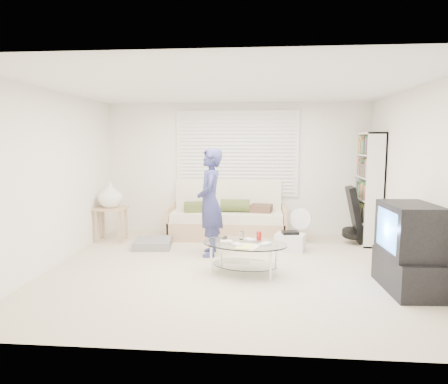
# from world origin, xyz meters

# --- Properties ---
(ground) EXTENTS (5.00, 5.00, 0.00)m
(ground) POSITION_xyz_m (0.00, 0.00, 0.00)
(ground) COLOR #C4B499
(ground) RESTS_ON ground
(room_shell) EXTENTS (5.02, 4.52, 2.51)m
(room_shell) POSITION_xyz_m (0.00, 0.48, 1.63)
(room_shell) COLOR white
(room_shell) RESTS_ON ground
(window_blinds) EXTENTS (2.32, 0.08, 1.62)m
(window_blinds) POSITION_xyz_m (0.00, 2.20, 1.55)
(window_blinds) COLOR silver
(window_blinds) RESTS_ON ground
(futon_sofa) EXTENTS (2.16, 0.87, 1.06)m
(futon_sofa) POSITION_xyz_m (-0.16, 1.88, 0.35)
(futon_sofa) COLOR tan
(futon_sofa) RESTS_ON ground
(grey_floor_pillow) EXTENTS (0.68, 0.68, 0.14)m
(grey_floor_pillow) POSITION_xyz_m (-1.36, 1.05, 0.07)
(grey_floor_pillow) COLOR slate
(grey_floor_pillow) RESTS_ON ground
(side_table) EXTENTS (0.54, 0.43, 1.07)m
(side_table) POSITION_xyz_m (-2.22, 1.42, 0.79)
(side_table) COLOR tan
(side_table) RESTS_ON ground
(bookshelf) EXTENTS (0.31, 0.81, 1.93)m
(bookshelf) POSITION_xyz_m (2.32, 1.68, 0.97)
(bookshelf) COLOR white
(bookshelf) RESTS_ON ground
(guitar_case) EXTENTS (0.38, 0.37, 0.99)m
(guitar_case) POSITION_xyz_m (2.09, 1.57, 0.44)
(guitar_case) COLOR black
(guitar_case) RESTS_ON ground
(floor_fan) EXTENTS (0.39, 0.26, 0.63)m
(floor_fan) POSITION_xyz_m (1.14, 1.53, 0.37)
(floor_fan) COLOR white
(floor_fan) RESTS_ON ground
(storage_bin) EXTENTS (0.53, 0.44, 0.32)m
(storage_bin) POSITION_xyz_m (0.94, 1.04, 0.15)
(storage_bin) COLOR white
(storage_bin) RESTS_ON ground
(tv_unit) EXTENTS (0.58, 0.99, 1.05)m
(tv_unit) POSITION_xyz_m (2.20, -0.61, 0.51)
(tv_unit) COLOR black
(tv_unit) RESTS_ON ground
(coffee_table) EXTENTS (1.27, 0.95, 0.55)m
(coffee_table) POSITION_xyz_m (0.23, -0.18, 0.35)
(coffee_table) COLOR silver
(coffee_table) RESTS_ON ground
(standing_person) EXTENTS (0.46, 0.65, 1.68)m
(standing_person) POSITION_xyz_m (-0.34, 0.69, 0.84)
(standing_person) COLOR navy
(standing_person) RESTS_ON ground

